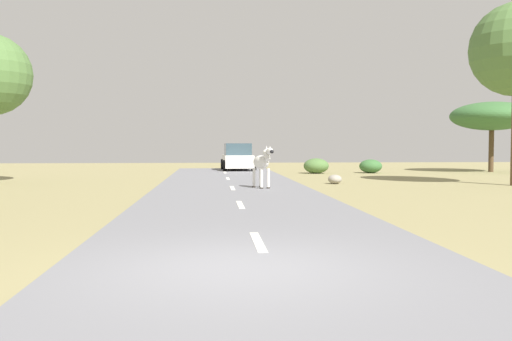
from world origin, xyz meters
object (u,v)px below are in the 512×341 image
at_px(bush_0, 371,166).
at_px(tree_0, 492,116).
at_px(bush_2, 316,166).
at_px(zebra_0, 262,163).
at_px(rock_1, 335,179).
at_px(car_0, 237,158).

bearing_deg(bush_0, tree_0, 5.24).
bearing_deg(tree_0, bush_2, -175.18).
distance_m(zebra_0, bush_2, 12.27).
xyz_separation_m(bush_0, bush_2, (-3.36, -0.23, 0.04)).
distance_m(zebra_0, tree_0, 20.03).
bearing_deg(rock_1, car_0, 106.60).
bearing_deg(bush_2, tree_0, 4.82).
bearing_deg(zebra_0, rock_1, -159.58).
bearing_deg(rock_1, bush_0, 65.07).
height_order(zebra_0, tree_0, tree_0).
xyz_separation_m(zebra_0, bush_0, (7.62, 11.72, -0.61)).
bearing_deg(car_0, bush_0, -25.68).
bearing_deg(bush_0, car_0, 156.12).
distance_m(car_0, rock_1, 12.98).
relative_size(car_0, bush_2, 2.94).
xyz_separation_m(tree_0, rock_1, (-12.04, -9.67, -3.27)).
relative_size(bush_0, bush_2, 0.91).
distance_m(car_0, bush_2, 5.84).
xyz_separation_m(zebra_0, car_0, (-0.25, 15.20, -0.17)).
distance_m(tree_0, bush_0, 8.49).
height_order(bush_0, rock_1, bush_0).
relative_size(tree_0, bush_0, 3.70).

